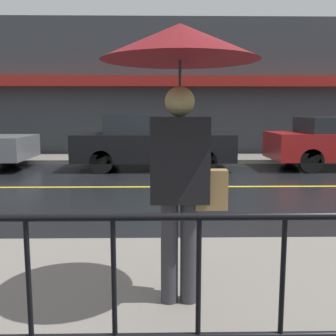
{
  "coord_description": "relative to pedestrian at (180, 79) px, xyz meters",
  "views": [
    {
      "loc": [
        -1.1,
        -8.18,
        1.58
      ],
      "look_at": [
        -0.98,
        -1.5,
        0.62
      ],
      "focal_mm": 42.0,
      "sensor_mm": 36.0,
      "label": 1
    }
  ],
  "objects": [
    {
      "name": "lane_marking",
      "position": [
        0.96,
        5.29,
        -1.81
      ],
      "size": [
        25.2,
        0.12,
        0.01
      ],
      "color": "gold",
      "rests_on": "ground_plane"
    },
    {
      "name": "sidewalk_near",
      "position": [
        0.96,
        0.03,
        -1.76
      ],
      "size": [
        28.0,
        3.04,
        0.11
      ],
      "color": "slate",
      "rests_on": "ground_plane"
    },
    {
      "name": "building_storefront",
      "position": [
        0.96,
        11.1,
        0.6
      ],
      "size": [
        28.0,
        0.85,
        4.8
      ],
      "color": "#383D42",
      "rests_on": "ground_plane"
    },
    {
      "name": "car_black",
      "position": [
        -0.38,
        7.95,
        -1.05
      ],
      "size": [
        4.32,
        1.79,
        1.52
      ],
      "color": "black",
      "rests_on": "ground_plane"
    },
    {
      "name": "ground_plane",
      "position": [
        0.96,
        5.29,
        -1.82
      ],
      "size": [
        80.0,
        80.0,
        0.0
      ],
      "primitive_type": "plane",
      "color": "black"
    },
    {
      "name": "pedestrian",
      "position": [
        0.0,
        0.0,
        0.0
      ],
      "size": [
        1.14,
        1.14,
        2.09
      ],
      "color": "#333338",
      "rests_on": "sidewalk_near"
    },
    {
      "name": "sidewalk_far",
      "position": [
        0.96,
        10.0,
        -1.76
      ],
      "size": [
        28.0,
        1.95,
        0.11
      ],
      "color": "slate",
      "rests_on": "ground_plane"
    }
  ]
}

